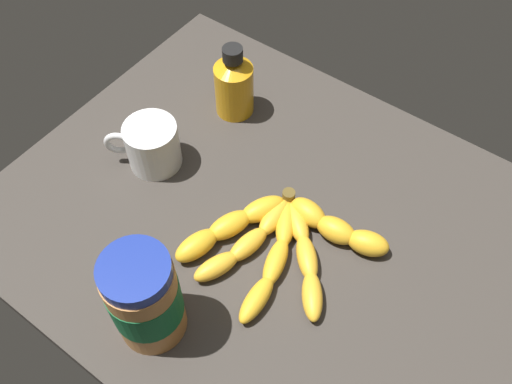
{
  "coord_description": "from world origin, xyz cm",
  "views": [
    {
      "loc": [
        24.04,
        -38.58,
        72.24
      ],
      "look_at": [
        -4.69,
        0.76,
        3.91
      ],
      "focal_mm": 38.83,
      "sensor_mm": 36.0,
      "label": 1
    }
  ],
  "objects_px": {
    "peanut_butter_jar": "(145,298)",
    "coffee_mug": "(152,145)",
    "banana_bunch": "(279,241)",
    "honey_bottle": "(234,84)"
  },
  "relations": [
    {
      "from": "banana_bunch",
      "to": "coffee_mug",
      "type": "distance_m",
      "value": 0.26
    },
    {
      "from": "peanut_butter_jar",
      "to": "coffee_mug",
      "type": "distance_m",
      "value": 0.29
    },
    {
      "from": "banana_bunch",
      "to": "peanut_butter_jar",
      "type": "xyz_separation_m",
      "value": [
        -0.07,
        -0.2,
        0.06
      ]
    },
    {
      "from": "banana_bunch",
      "to": "coffee_mug",
      "type": "relative_size",
      "value": 2.38
    },
    {
      "from": "banana_bunch",
      "to": "peanut_butter_jar",
      "type": "relative_size",
      "value": 1.61
    },
    {
      "from": "peanut_butter_jar",
      "to": "coffee_mug",
      "type": "bearing_deg",
      "value": 131.87
    },
    {
      "from": "honey_bottle",
      "to": "coffee_mug",
      "type": "distance_m",
      "value": 0.18
    },
    {
      "from": "banana_bunch",
      "to": "honey_bottle",
      "type": "distance_m",
      "value": 0.3
    },
    {
      "from": "honey_bottle",
      "to": "coffee_mug",
      "type": "bearing_deg",
      "value": -101.17
    },
    {
      "from": "banana_bunch",
      "to": "honey_bottle",
      "type": "bearing_deg",
      "value": 140.26
    }
  ]
}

